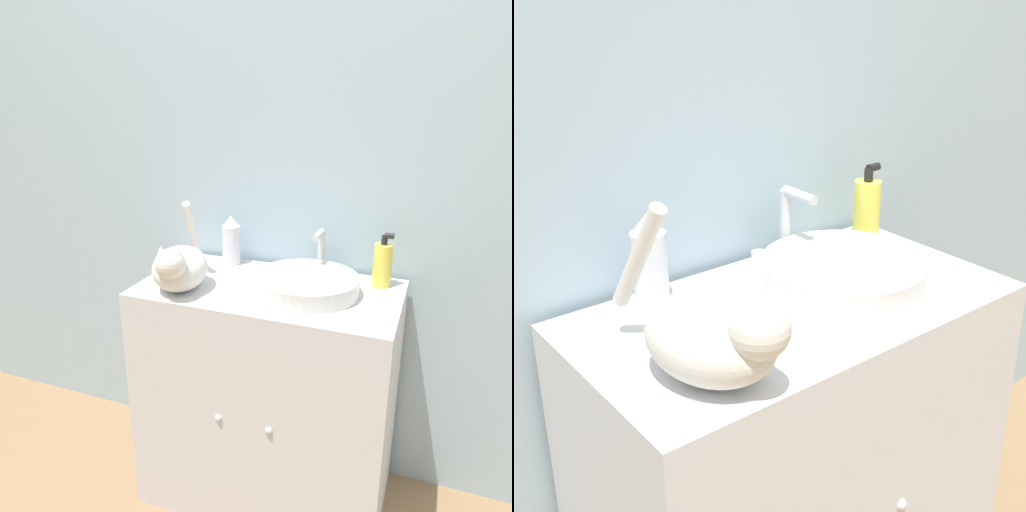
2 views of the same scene
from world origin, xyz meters
The scene contains 7 objects.
wall_back centered at (0.00, 0.50, 1.25)m, with size 6.00×0.05×2.50m.
vanity_cabinet centered at (0.00, 0.23, 0.41)m, with size 0.85×0.47×0.82m.
sink_basin centered at (0.13, 0.23, 0.85)m, with size 0.33×0.33×0.06m.
faucet centered at (0.13, 0.40, 0.90)m, with size 0.17×0.11×0.17m.
cat centered at (-0.26, 0.11, 0.90)m, with size 0.22×0.37×0.27m.
soap_bottle centered at (0.34, 0.37, 0.90)m, with size 0.06×0.06×0.18m.
spray_bottle centered at (-0.21, 0.40, 0.91)m, with size 0.07×0.07×0.18m.
Camera 2 is at (-0.79, -0.69, 1.44)m, focal length 50.00 mm.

